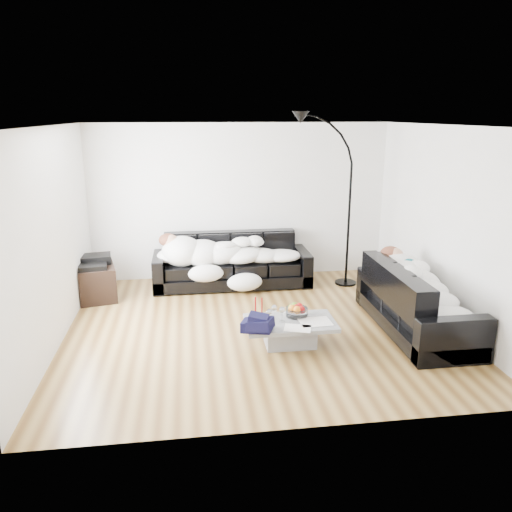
{
  "coord_description": "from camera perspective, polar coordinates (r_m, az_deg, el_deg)",
  "views": [
    {
      "loc": [
        -0.87,
        -6.06,
        2.74
      ],
      "look_at": [
        0.0,
        0.3,
        0.9
      ],
      "focal_mm": 35.0,
      "sensor_mm": 36.0,
      "label": 1
    }
  ],
  "objects": [
    {
      "name": "fruit_bowl",
      "position": [
        6.22,
        4.69,
        -6.13
      ],
      "size": [
        0.34,
        0.34,
        0.17
      ],
      "primitive_type": "cylinder",
      "rotation": [
        0.0,
        0.0,
        0.29
      ],
      "color": "white",
      "rests_on": "coffee_table"
    },
    {
      "name": "wine_glass_a",
      "position": [
        6.13,
        2.09,
        -6.42
      ],
      "size": [
        0.08,
        0.08,
        0.18
      ],
      "primitive_type": "cylinder",
      "rotation": [
        0.0,
        0.0,
        0.14
      ],
      "color": "white",
      "rests_on": "coffee_table"
    },
    {
      "name": "navy_jacket",
      "position": [
        5.73,
        0.32,
        -7.14
      ],
      "size": [
        0.39,
        0.34,
        0.18
      ],
      "primitive_type": null,
      "rotation": [
        0.0,
        0.0,
        -0.09
      ],
      "color": "black",
      "rests_on": "coffee_table"
    },
    {
      "name": "ground",
      "position": [
        6.71,
        0.35,
        -8.12
      ],
      "size": [
        5.0,
        5.0,
        0.0
      ],
      "primitive_type": "plane",
      "color": "brown",
      "rests_on": "ground"
    },
    {
      "name": "coffee_table",
      "position": [
        6.17,
        3.91,
        -8.79
      ],
      "size": [
        1.09,
        0.64,
        0.32
      ],
      "primitive_type": "cube",
      "rotation": [
        0.0,
        0.0,
        -0.0
      ],
      "color": "#939699",
      "rests_on": "ground"
    },
    {
      "name": "newspaper_a",
      "position": [
        6.1,
        6.79,
        -7.46
      ],
      "size": [
        0.39,
        0.3,
        0.01
      ],
      "primitive_type": "cube",
      "rotation": [
        0.0,
        0.0,
        0.05
      ],
      "color": "silver",
      "rests_on": "coffee_table"
    },
    {
      "name": "wine_glass_c",
      "position": [
        6.06,
        3.0,
        -6.66
      ],
      "size": [
        0.1,
        0.1,
        0.18
      ],
      "primitive_type": "cylinder",
      "rotation": [
        0.0,
        0.0,
        0.29
      ],
      "color": "white",
      "rests_on": "coffee_table"
    },
    {
      "name": "teal_cushion",
      "position": [
        7.26,
        15.52,
        -0.76
      ],
      "size": [
        0.42,
        0.38,
        0.2
      ],
      "primitive_type": "ellipsoid",
      "rotation": [
        0.0,
        0.0,
        0.24
      ],
      "color": "#0F5F6B",
      "rests_on": "sofa_right"
    },
    {
      "name": "sofa_right",
      "position": [
        6.81,
        17.92,
        -4.68
      ],
      "size": [
        0.9,
        2.1,
        0.85
      ],
      "primitive_type": "cube",
      "rotation": [
        0.0,
        0.0,
        1.57
      ],
      "color": "black",
      "rests_on": "ground"
    },
    {
      "name": "av_cabinet",
      "position": [
        8.02,
        -17.74,
        -2.79
      ],
      "size": [
        0.68,
        0.86,
        0.53
      ],
      "primitive_type": "cube",
      "rotation": [
        0.0,
        0.0,
        0.22
      ],
      "color": "black",
      "rests_on": "ground"
    },
    {
      "name": "newspaper_b",
      "position": [
        5.91,
        4.78,
        -8.19
      ],
      "size": [
        0.36,
        0.3,
        0.01
      ],
      "primitive_type": "cube",
      "rotation": [
        0.0,
        0.0,
        -0.29
      ],
      "color": "silver",
      "rests_on": "coffee_table"
    },
    {
      "name": "floor_lamp",
      "position": [
        8.17,
        10.6,
        4.98
      ],
      "size": [
        0.92,
        0.45,
        2.43
      ],
      "primitive_type": null,
      "rotation": [
        0.0,
        0.0,
        0.11
      ],
      "color": "black",
      "rests_on": "ground"
    },
    {
      "name": "stereo",
      "position": [
        7.92,
        -17.94,
        -0.53
      ],
      "size": [
        0.49,
        0.41,
        0.13
      ],
      "primitive_type": "cube",
      "rotation": [
        0.0,
        0.0,
        0.16
      ],
      "color": "black",
      "rests_on": "av_cabinet"
    },
    {
      "name": "ceiling",
      "position": [
        6.12,
        0.39,
        14.69
      ],
      "size": [
        5.0,
        5.0,
        0.0
      ],
      "primitive_type": "plane",
      "color": "white",
      "rests_on": "ground"
    },
    {
      "name": "candle_left",
      "position": [
        6.16,
        -0.05,
        -5.86
      ],
      "size": [
        0.06,
        0.06,
        0.26
      ],
      "primitive_type": "cylinder",
      "rotation": [
        0.0,
        0.0,
        0.26
      ],
      "color": "maroon",
      "rests_on": "coffee_table"
    },
    {
      "name": "wall_back",
      "position": [
        8.48,
        -1.8,
        6.21
      ],
      "size": [
        5.0,
        0.02,
        2.6
      ],
      "primitive_type": "cube",
      "color": "silver",
      "rests_on": "ground"
    },
    {
      "name": "sleeper_right",
      "position": [
        6.74,
        18.07,
        -2.97
      ],
      "size": [
        0.76,
        1.8,
        0.44
      ],
      "primitive_type": null,
      "rotation": [
        0.0,
        0.0,
        1.57
      ],
      "color": "white",
      "rests_on": "sofa_right"
    },
    {
      "name": "shoes",
      "position": [
        6.39,
        4.46,
        -9.01
      ],
      "size": [
        0.47,
        0.4,
        0.09
      ],
      "primitive_type": null,
      "rotation": [
        0.0,
        0.0,
        -0.29
      ],
      "color": "#472311",
      "rests_on": "ground"
    },
    {
      "name": "wall_right",
      "position": [
        7.08,
        20.86,
        3.21
      ],
      "size": [
        0.02,
        4.5,
        2.6
      ],
      "primitive_type": "cube",
      "color": "silver",
      "rests_on": "ground"
    },
    {
      "name": "wall_left",
      "position": [
        6.44,
        -22.25,
        1.86
      ],
      "size": [
        0.02,
        4.5,
        2.6
      ],
      "primitive_type": "cube",
      "color": "silver",
      "rests_on": "ground"
    },
    {
      "name": "sleeper_back",
      "position": [
        8.08,
        -2.76,
        0.88
      ],
      "size": [
        2.15,
        0.74,
        0.43
      ],
      "primitive_type": null,
      "color": "white",
      "rests_on": "sofa_back"
    },
    {
      "name": "sofa_back",
      "position": [
        8.19,
        -2.77,
        -0.52
      ],
      "size": [
        2.54,
        0.88,
        0.83
      ],
      "primitive_type": "cube",
      "color": "black",
      "rests_on": "ground"
    },
    {
      "name": "wine_glass_b",
      "position": [
        6.02,
        1.51,
        -6.87
      ],
      "size": [
        0.08,
        0.08,
        0.17
      ],
      "primitive_type": "cylinder",
      "rotation": [
        0.0,
        0.0,
        0.12
      ],
      "color": "white",
      "rests_on": "coffee_table"
    },
    {
      "name": "candle_right",
      "position": [
        6.24,
        0.68,
        -5.77
      ],
      "size": [
        0.05,
        0.05,
        0.22
      ],
      "primitive_type": "cylinder",
      "rotation": [
        0.0,
        0.0,
        0.25
      ],
      "color": "maroon",
      "rests_on": "coffee_table"
    }
  ]
}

